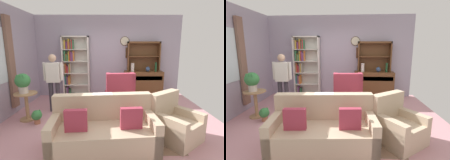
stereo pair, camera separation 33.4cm
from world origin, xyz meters
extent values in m
cube|color=#C68C93|center=(0.00, 0.00, -0.01)|extent=(5.40, 4.60, 0.02)
cube|color=#A399AD|center=(0.00, 2.13, 1.40)|extent=(5.00, 0.06, 2.80)
cylinder|color=beige|center=(0.56, 2.08, 1.94)|extent=(0.28, 0.03, 0.28)
torus|color=#382314|center=(0.56, 2.08, 1.94)|extent=(0.31, 0.02, 0.31)
cube|color=#4C2D19|center=(0.73, 2.08, 1.54)|extent=(0.28, 0.03, 0.36)
cube|color=#7F5B4C|center=(-2.44, 0.40, 1.35)|extent=(0.08, 0.24, 2.30)
cube|color=#846651|center=(0.20, -0.30, 0.00)|extent=(2.30, 2.19, 0.01)
cube|color=silver|center=(-1.55, 1.93, 1.05)|extent=(0.04, 0.30, 2.10)
cube|color=silver|center=(-0.69, 1.93, 1.05)|extent=(0.04, 0.30, 2.10)
cube|color=silver|center=(-1.12, 1.93, 2.08)|extent=(0.90, 0.30, 0.04)
cube|color=silver|center=(-1.12, 1.93, 0.02)|extent=(0.90, 0.30, 0.04)
cube|color=silver|center=(-1.12, 2.07, 1.05)|extent=(0.90, 0.01, 2.10)
cube|color=silver|center=(-1.12, 1.93, 0.44)|extent=(0.86, 0.30, 0.02)
cube|color=#3F3833|center=(-1.51, 1.91, 0.19)|extent=(0.03, 0.13, 0.28)
cube|color=gray|center=(-1.48, 1.91, 0.20)|extent=(0.03, 0.23, 0.30)
cube|color=#723F7F|center=(-1.44, 1.91, 0.20)|extent=(0.03, 0.22, 0.31)
cube|color=#3F3833|center=(-1.40, 1.91, 0.18)|extent=(0.03, 0.18, 0.26)
cube|color=#337247|center=(-1.36, 1.91, 0.17)|extent=(0.02, 0.19, 0.23)
cube|color=silver|center=(-1.12, 1.93, 0.85)|extent=(0.86, 0.30, 0.02)
cube|color=#284C8C|center=(-1.52, 1.91, 0.59)|extent=(0.02, 0.11, 0.28)
cube|color=#337247|center=(-1.49, 1.91, 0.63)|extent=(0.03, 0.13, 0.35)
cube|color=#723F7F|center=(-1.44, 1.91, 0.60)|extent=(0.04, 0.14, 0.29)
cube|color=#CC7233|center=(-1.40, 1.91, 0.59)|extent=(0.03, 0.13, 0.27)
cube|color=#CC7233|center=(-1.37, 1.91, 0.61)|extent=(0.02, 0.21, 0.31)
cube|color=silver|center=(-1.12, 1.93, 1.25)|extent=(0.86, 0.30, 0.02)
cube|color=gray|center=(-1.52, 1.91, 1.02)|extent=(0.02, 0.19, 0.31)
cube|color=#CC7233|center=(-1.48, 1.91, 1.02)|extent=(0.03, 0.13, 0.32)
cube|color=#B22D33|center=(-1.45, 1.91, 1.00)|extent=(0.03, 0.14, 0.27)
cube|color=#B22D33|center=(-1.41, 1.91, 0.97)|extent=(0.03, 0.20, 0.23)
cube|color=gray|center=(-1.37, 1.91, 1.01)|extent=(0.02, 0.14, 0.30)
cube|color=gold|center=(-1.34, 1.91, 1.01)|extent=(0.03, 0.10, 0.31)
cube|color=gray|center=(-1.30, 1.91, 1.03)|extent=(0.04, 0.13, 0.35)
cube|color=silver|center=(-1.12, 1.93, 1.66)|extent=(0.86, 0.30, 0.02)
cube|color=#3F3833|center=(-1.52, 1.91, 1.38)|extent=(0.03, 0.12, 0.24)
cube|color=#337247|center=(-1.48, 1.91, 1.44)|extent=(0.04, 0.19, 0.35)
cube|color=#CC7233|center=(-1.43, 1.91, 1.39)|extent=(0.03, 0.12, 0.25)
cube|color=#337247|center=(-1.39, 1.91, 1.38)|extent=(0.04, 0.21, 0.23)
cube|color=gold|center=(-1.34, 1.91, 1.43)|extent=(0.03, 0.22, 0.33)
cube|color=#B22D33|center=(-1.30, 1.91, 1.44)|extent=(0.03, 0.11, 0.35)
cube|color=#723F7F|center=(-1.27, 1.91, 1.42)|extent=(0.03, 0.11, 0.32)
cube|color=#723F7F|center=(-1.23, 1.91, 1.40)|extent=(0.03, 0.14, 0.29)
cube|color=#CC7233|center=(-1.19, 1.91, 1.44)|extent=(0.04, 0.12, 0.35)
cube|color=gray|center=(-1.51, 1.91, 1.81)|extent=(0.04, 0.19, 0.28)
cube|color=gold|center=(-1.46, 1.91, 1.81)|extent=(0.04, 0.19, 0.30)
cube|color=#723F7F|center=(-1.41, 1.91, 1.79)|extent=(0.04, 0.11, 0.24)
cube|color=#B22D33|center=(-1.37, 1.91, 1.79)|extent=(0.03, 0.11, 0.26)
cube|color=gold|center=(-1.33, 1.91, 1.83)|extent=(0.04, 0.16, 0.34)
cube|color=#B22D33|center=(-1.30, 1.91, 1.79)|extent=(0.02, 0.21, 0.25)
cube|color=#337247|center=(-1.27, 1.91, 1.80)|extent=(0.03, 0.13, 0.27)
cube|color=#B22D33|center=(-1.23, 1.91, 1.82)|extent=(0.04, 0.13, 0.31)
cube|color=#337247|center=(-1.20, 1.91, 1.82)|extent=(0.03, 0.11, 0.31)
cube|color=brown|center=(1.20, 1.86, 0.51)|extent=(1.30, 0.45, 0.82)
cube|color=brown|center=(0.60, 1.69, 0.05)|extent=(0.06, 0.06, 0.10)
cube|color=brown|center=(1.80, 1.69, 0.05)|extent=(0.06, 0.06, 0.10)
cube|color=brown|center=(0.60, 2.04, 0.05)|extent=(0.06, 0.06, 0.10)
cube|color=brown|center=(1.80, 2.04, 0.05)|extent=(0.06, 0.06, 0.10)
cube|color=#492C18|center=(1.20, 1.64, 0.71)|extent=(1.20, 0.01, 0.14)
cube|color=brown|center=(0.67, 1.94, 1.42)|extent=(0.04, 0.26, 1.00)
cube|color=brown|center=(1.73, 1.94, 1.42)|extent=(0.04, 0.26, 1.00)
cube|color=brown|center=(1.20, 1.94, 1.89)|extent=(1.10, 0.26, 0.06)
cube|color=brown|center=(1.20, 1.94, 1.42)|extent=(1.06, 0.26, 0.02)
cube|color=brown|center=(1.20, 2.06, 1.42)|extent=(1.10, 0.01, 1.00)
cylinder|color=beige|center=(0.81, 1.78, 1.06)|extent=(0.11, 0.11, 0.29)
ellipsoid|color=#33476B|center=(1.33, 1.79, 1.01)|extent=(0.15, 0.15, 0.17)
cylinder|color=#194223|center=(1.59, 1.77, 1.08)|extent=(0.07, 0.07, 0.31)
cube|color=#C6AD8E|center=(-0.05, -1.17, 0.21)|extent=(1.87, 1.00, 0.42)
cube|color=#C6AD8E|center=(-0.08, -0.85, 0.66)|extent=(1.81, 0.36, 0.48)
cube|color=#C6AD8E|center=(-0.88, -1.24, 0.30)|extent=(0.21, 0.86, 0.60)
cube|color=#C6AD8E|center=(0.77, -1.10, 0.30)|extent=(0.21, 0.86, 0.60)
cube|color=#A33347|center=(-0.49, -1.33, 0.60)|extent=(0.37, 0.13, 0.36)
cube|color=#A33347|center=(0.41, -1.25, 0.60)|extent=(0.37, 0.13, 0.36)
cube|color=white|center=(-0.08, -0.85, 0.90)|extent=(0.37, 0.21, 0.00)
cube|color=#C6AD8E|center=(1.31, -0.89, 0.20)|extent=(1.07, 1.07, 0.40)
cube|color=#C6AD8E|center=(1.13, -0.65, 0.64)|extent=(0.71, 0.59, 0.48)
cube|color=#C6AD8E|center=(1.07, -1.07, 0.28)|extent=(0.58, 0.71, 0.55)
cube|color=#C6AD8E|center=(1.56, -0.70, 0.28)|extent=(0.58, 0.71, 0.55)
cube|color=#A33347|center=(0.31, 0.91, 0.21)|extent=(0.85, 0.86, 0.42)
cube|color=#A33347|center=(0.34, 0.61, 0.74)|extent=(0.79, 0.27, 0.63)
cube|color=#A33347|center=(0.68, 0.67, 0.83)|extent=(0.12, 0.29, 0.44)
cube|color=#A33347|center=(0.00, 0.62, 0.83)|extent=(0.12, 0.29, 0.44)
cylinder|color=#A87F56|center=(-1.96, 0.03, 0.66)|extent=(0.52, 0.52, 0.03)
cylinder|color=#A87F56|center=(-1.96, 0.03, 0.32)|extent=(0.08, 0.08, 0.65)
cylinder|color=#A87F56|center=(-1.96, 0.03, 0.01)|extent=(0.36, 0.36, 0.03)
cylinder|color=beige|center=(-1.99, 0.01, 0.76)|extent=(0.20, 0.20, 0.16)
sphere|color=#387F42|center=(-1.99, 0.01, 0.98)|extent=(0.34, 0.34, 0.34)
ellipsoid|color=#387F42|center=(-1.96, -0.11, 1.02)|extent=(0.10, 0.06, 0.24)
ellipsoid|color=#387F42|center=(-1.92, -0.10, 1.02)|extent=(0.10, 0.06, 0.24)
ellipsoid|color=#387F42|center=(-2.04, -0.10, 1.02)|extent=(0.10, 0.06, 0.24)
cylinder|color=#AD6B4C|center=(-1.64, -0.19, 0.05)|extent=(0.14, 0.14, 0.11)
sphere|color=#387F42|center=(-1.64, -0.19, 0.20)|extent=(0.23, 0.23, 0.23)
ellipsoid|color=#387F42|center=(-1.60, -0.12, 0.23)|extent=(0.07, 0.04, 0.16)
ellipsoid|color=#387F42|center=(-1.65, -0.27, 0.23)|extent=(0.07, 0.04, 0.16)
cylinder|color=#38333D|center=(-1.55, 0.59, 0.41)|extent=(0.13, 0.13, 0.82)
cylinder|color=#38333D|center=(-1.37, 0.60, 0.41)|extent=(0.13, 0.13, 0.82)
cube|color=silver|center=(-1.46, 0.59, 1.08)|extent=(0.35, 0.22, 0.52)
sphere|color=tan|center=(-1.46, 0.59, 1.46)|extent=(0.21, 0.21, 0.20)
cylinder|color=silver|center=(-1.68, 0.58, 1.11)|extent=(0.09, 0.09, 0.48)
cylinder|color=silver|center=(-1.24, 0.61, 1.11)|extent=(0.09, 0.09, 0.48)
cube|color=brown|center=(0.02, -0.18, 0.40)|extent=(0.80, 0.50, 0.03)
cube|color=brown|center=(-0.35, -0.40, 0.20)|extent=(0.05, 0.05, 0.39)
cube|color=brown|center=(0.39, -0.40, 0.20)|extent=(0.05, 0.05, 0.39)
cube|color=brown|center=(-0.35, 0.04, 0.20)|extent=(0.05, 0.05, 0.39)
cube|color=brown|center=(0.39, 0.04, 0.20)|extent=(0.05, 0.05, 0.39)
cube|color=#284C8C|center=(0.15, -0.18, 0.43)|extent=(0.15, 0.13, 0.03)
cube|color=#284C8C|center=(0.16, -0.17, 0.46)|extent=(0.22, 0.11, 0.02)
cube|color=#284C8C|center=(0.15, -0.19, 0.49)|extent=(0.20, 0.12, 0.03)
camera|label=1|loc=(0.07, -3.83, 1.77)|focal=26.86mm
camera|label=2|loc=(0.40, -3.82, 1.77)|focal=26.86mm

